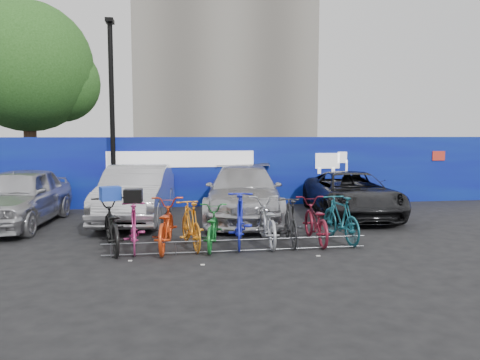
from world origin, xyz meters
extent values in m
plane|color=black|center=(0.00, 0.00, 0.00)|extent=(100.00, 100.00, 0.00)
cube|color=#0D0A96|center=(0.00, 6.00, 1.20)|extent=(22.00, 0.15, 2.40)
cube|color=white|center=(-1.00, 5.90, 1.65)|extent=(5.00, 0.02, 0.55)
cube|color=white|center=(4.20, 5.90, 1.55)|extent=(1.20, 0.02, 0.90)
cube|color=red|center=(8.50, 5.90, 1.70)|extent=(0.50, 0.02, 0.35)
cylinder|color=#382314|center=(-7.00, 10.00, 2.00)|extent=(0.50, 0.50, 4.00)
sphere|color=#1F4816|center=(-7.00, 10.00, 5.20)|extent=(5.20, 5.20, 5.20)
sphere|color=#1F4816|center=(-5.80, 10.30, 4.60)|extent=(3.20, 3.20, 3.20)
cylinder|color=black|center=(-3.20, 5.40, 3.00)|extent=(0.16, 0.16, 6.00)
cube|color=black|center=(-3.20, 5.40, 6.05)|extent=(0.25, 0.50, 0.12)
cylinder|color=#595B60|center=(0.00, -0.60, 0.28)|extent=(5.60, 0.03, 0.03)
cylinder|color=#595B60|center=(0.00, -0.60, 0.05)|extent=(5.60, 0.03, 0.03)
cylinder|color=#595B60|center=(-2.60, -0.60, 0.14)|extent=(0.03, 0.03, 0.28)
cylinder|color=#595B60|center=(-1.30, -0.60, 0.14)|extent=(0.03, 0.03, 0.28)
cylinder|color=#595B60|center=(0.00, -0.60, 0.14)|extent=(0.03, 0.03, 0.28)
cylinder|color=#595B60|center=(1.30, -0.60, 0.14)|extent=(0.03, 0.03, 0.28)
cylinder|color=#595B60|center=(2.60, -0.60, 0.14)|extent=(0.03, 0.03, 0.28)
imported|color=#B8B8BC|center=(-5.50, 3.21, 0.80)|extent=(2.27, 4.84, 1.60)
imported|color=#B9B9BE|center=(-2.35, 3.51, 0.80)|extent=(2.22, 5.00, 1.60)
imported|color=#BBBBC0|center=(0.76, 3.40, 0.78)|extent=(2.95, 5.62, 1.55)
imported|color=black|center=(4.10, 3.37, 0.67)|extent=(2.69, 5.04, 1.35)
imported|color=black|center=(-2.66, 0.04, 0.54)|extent=(1.17, 2.18, 1.09)
imported|color=#C93682|center=(-2.18, -0.03, 0.52)|extent=(0.63, 1.77, 1.05)
imported|color=red|center=(-1.52, -0.03, 0.54)|extent=(0.92, 2.11, 1.08)
imported|color=orange|center=(-0.96, -0.01, 0.52)|extent=(0.79, 1.81, 1.05)
imported|color=#177028|center=(-0.51, -0.08, 0.46)|extent=(0.91, 1.83, 0.92)
imported|color=#1D27C6|center=(0.15, 0.06, 0.60)|extent=(0.90, 2.08, 1.21)
imported|color=#A6AAAD|center=(0.77, 0.10, 0.52)|extent=(0.78, 2.01, 1.04)
imported|color=#262729|center=(1.30, 0.01, 0.53)|extent=(0.68, 1.79, 1.05)
imported|color=maroon|center=(1.90, 0.09, 0.51)|extent=(0.77, 1.97, 1.02)
imported|color=#185C6B|center=(2.51, 0.07, 0.54)|extent=(0.71, 1.86, 1.09)
cube|color=blue|center=(-2.66, 0.04, 1.23)|extent=(0.49, 0.43, 0.29)
cube|color=black|center=(-2.18, -0.03, 1.19)|extent=(0.39, 0.35, 0.28)
camera|label=1|loc=(-1.40, -10.16, 2.49)|focal=35.00mm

